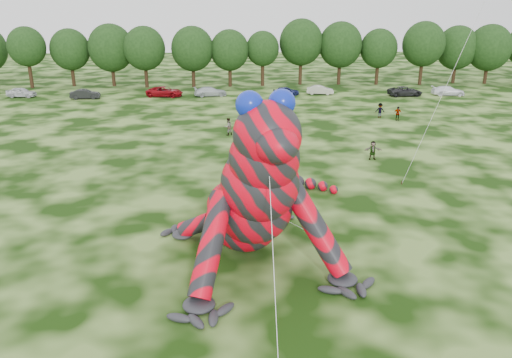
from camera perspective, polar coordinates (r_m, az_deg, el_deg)
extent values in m
plane|color=#16330A|center=(27.76, 6.33, -7.35)|extent=(240.00, 240.00, 0.00)
cylinder|color=silver|center=(35.79, 21.08, 10.27)|extent=(0.02, 0.02, 15.85)
cylinder|color=#382314|center=(37.95, 16.32, -0.41)|extent=(0.08, 0.08, 0.24)
imported|color=silver|center=(79.59, -25.25, 8.95)|extent=(4.19, 1.99, 1.38)
imported|color=black|center=(74.73, -18.94, 9.16)|extent=(4.18, 1.82, 1.34)
imported|color=maroon|center=(73.72, -10.40, 9.79)|extent=(5.52, 3.26, 1.44)
imported|color=#B3BABE|center=(73.24, -5.23, 9.93)|extent=(4.92, 2.65, 1.36)
imported|color=navy|center=(73.74, 3.46, 10.01)|extent=(3.98, 2.20, 1.28)
imported|color=#B8B3A8|center=(75.09, 7.35, 10.06)|extent=(4.12, 2.10, 1.29)
imported|color=black|center=(76.23, 16.67, 9.58)|extent=(5.06, 2.58, 1.37)
imported|color=white|center=(78.75, 21.11, 9.39)|extent=(4.85, 2.48, 1.35)
imported|color=gray|center=(60.27, 13.98, 7.62)|extent=(1.16, 0.75, 1.70)
imported|color=gray|center=(59.32, 15.88, 7.22)|extent=(0.97, 0.50, 1.59)
imported|color=gray|center=(43.36, 13.21, 3.21)|extent=(1.49, 0.53, 1.59)
imported|color=gray|center=(50.46, -3.21, 6.00)|extent=(1.07, 1.01, 1.74)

